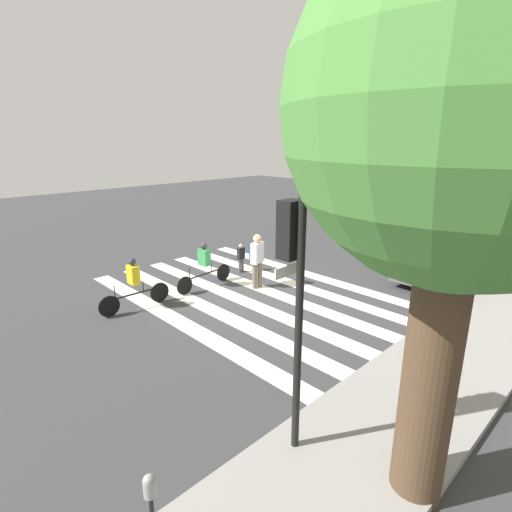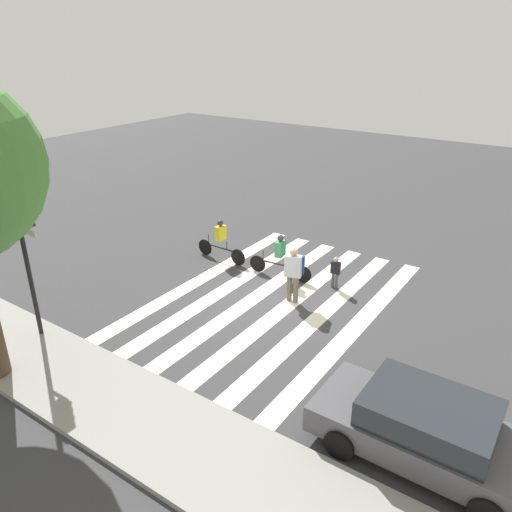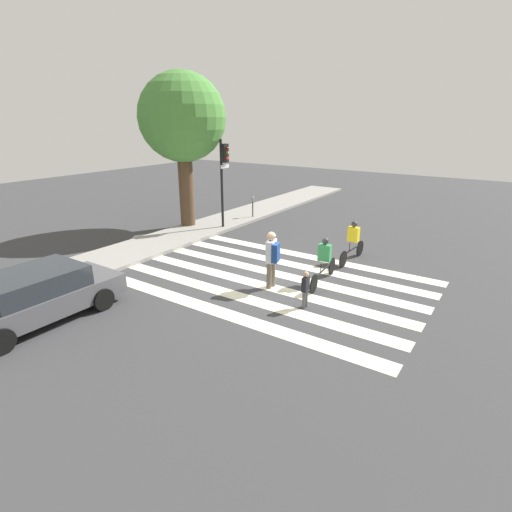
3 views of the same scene
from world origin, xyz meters
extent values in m
plane|color=#38383A|center=(0.00, 0.00, 0.00)|extent=(60.00, 60.00, 0.00)
cube|color=gray|center=(0.00, 6.25, 0.07)|extent=(36.00, 2.50, 0.14)
cube|color=#F2EDCC|center=(-2.85, 0.00, 0.00)|extent=(0.55, 10.00, 0.01)
cube|color=#F2EDCC|center=(-1.71, 0.00, 0.00)|extent=(0.55, 10.00, 0.01)
cube|color=#F2EDCC|center=(-0.57, 0.00, 0.00)|extent=(0.55, 10.00, 0.01)
cube|color=#F2EDCC|center=(0.57, 0.00, 0.00)|extent=(0.55, 10.00, 0.01)
cube|color=#F2EDCC|center=(1.71, 0.00, 0.00)|extent=(0.55, 10.00, 0.01)
cube|color=#F2EDCC|center=(2.85, 0.00, 0.00)|extent=(0.55, 10.00, 0.01)
cylinder|color=black|center=(4.19, 5.48, 2.14)|extent=(0.12, 0.12, 4.29)
cube|color=black|center=(4.19, 5.27, 3.67)|extent=(0.32, 0.26, 0.84)
cube|color=silver|center=(4.19, 5.27, 3.07)|extent=(0.60, 0.02, 0.16)
sphere|color=#590F0F|center=(4.19, 5.11, 3.90)|extent=(0.15, 0.15, 0.15)
sphere|color=#59470F|center=(4.19, 5.11, 3.67)|extent=(0.15, 0.15, 0.15)
sphere|color=red|center=(4.19, 5.11, 3.44)|extent=(0.15, 0.15, 0.15)
cylinder|color=gray|center=(6.71, 5.42, 1.07)|extent=(0.15, 0.15, 0.22)
sphere|color=gray|center=(6.71, 5.42, 1.18)|extent=(0.14, 0.14, 0.14)
cylinder|color=#4C3826|center=(3.54, 7.18, 1.86)|extent=(0.70, 0.70, 3.71)
sphere|color=#478438|center=(3.54, 7.18, 5.24)|extent=(4.06, 4.06, 4.06)
cylinder|color=#6B6051|center=(-0.66, -0.25, 0.44)|extent=(0.17, 0.17, 0.88)
cylinder|color=#6B6051|center=(-0.43, -0.25, 0.44)|extent=(0.17, 0.17, 0.88)
cube|color=silver|center=(-0.54, -0.25, 1.23)|extent=(0.56, 0.36, 0.70)
sphere|color=tan|center=(-0.54, -0.25, 1.72)|extent=(0.28, 0.28, 0.28)
cube|color=navy|center=(-0.60, -0.45, 1.23)|extent=(0.42, 0.28, 0.59)
cylinder|color=#4C4C51|center=(-1.31, -1.85, 0.26)|extent=(0.10, 0.10, 0.53)
cylinder|color=#4C4C51|center=(-1.17, -1.85, 0.26)|extent=(0.10, 0.10, 0.53)
cube|color=black|center=(-1.24, -1.85, 0.74)|extent=(0.32, 0.17, 0.42)
sphere|color=tan|center=(-1.24, -1.85, 1.03)|extent=(0.17, 0.17, 0.17)
cylinder|color=black|center=(1.59, -1.44, 0.31)|extent=(0.61, 0.10, 0.61)
cylinder|color=black|center=(-0.16, -1.60, 0.31)|extent=(0.61, 0.10, 0.61)
cube|color=black|center=(0.71, -1.52, 0.47)|extent=(1.49, 0.17, 0.04)
cylinder|color=black|center=(0.41, -1.55, 0.63)|extent=(0.03, 0.03, 0.32)
cylinder|color=black|center=(1.37, -1.46, 0.67)|extent=(0.03, 0.03, 0.40)
cube|color=#338C4C|center=(0.71, -1.52, 1.07)|extent=(0.28, 0.42, 0.55)
sphere|color=#333338|center=(0.71, -1.52, 1.46)|extent=(0.22, 0.22, 0.22)
cylinder|color=black|center=(4.08, -1.54, 0.31)|extent=(0.62, 0.06, 0.62)
cylinder|color=black|center=(2.49, -1.49, 0.31)|extent=(0.62, 0.06, 0.62)
cube|color=black|center=(3.29, -1.51, 0.48)|extent=(1.36, 0.08, 0.04)
cylinder|color=black|center=(3.01, -1.50, 0.64)|extent=(0.03, 0.03, 0.32)
cylinder|color=black|center=(3.88, -1.53, 0.68)|extent=(0.03, 0.03, 0.40)
cube|color=yellow|center=(3.29, -1.51, 1.08)|extent=(0.25, 0.41, 0.55)
sphere|color=#333338|center=(3.29, -1.51, 1.47)|extent=(0.22, 0.22, 0.22)
cube|color=#4C4C51|center=(-5.95, 3.80, 0.55)|extent=(4.44, 1.92, 0.59)
cube|color=#23282D|center=(-5.95, 3.80, 1.12)|extent=(2.44, 1.76, 0.55)
cylinder|color=black|center=(-4.57, 4.73, 0.32)|extent=(0.64, 0.20, 0.64)
cylinder|color=black|center=(-4.58, 2.87, 0.32)|extent=(0.64, 0.20, 0.64)
cylinder|color=black|center=(-7.31, 4.74, 0.32)|extent=(0.64, 0.20, 0.64)
cylinder|color=black|center=(-7.32, 2.88, 0.32)|extent=(0.64, 0.20, 0.64)
camera|label=1|loc=(8.35, 8.87, 4.92)|focal=28.00mm
camera|label=2|loc=(-7.43, 11.88, 7.75)|focal=35.00mm
camera|label=3|loc=(-10.70, -6.52, 5.20)|focal=28.00mm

